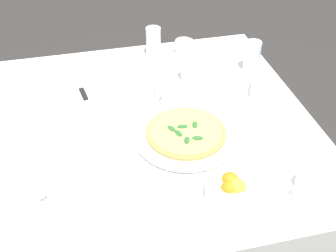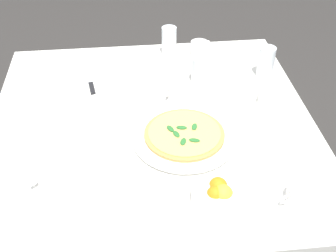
{
  "view_description": "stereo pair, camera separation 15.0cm",
  "coord_description": "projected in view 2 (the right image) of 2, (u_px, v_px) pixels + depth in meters",
  "views": [
    {
      "loc": [
        -1.19,
        0.22,
        1.69
      ],
      "look_at": [
        -0.05,
        -0.05,
        0.75
      ],
      "focal_mm": 46.6,
      "sensor_mm": 36.0,
      "label": 1
    },
    {
      "loc": [
        -1.22,
        0.07,
        1.69
      ],
      "look_at": [
        -0.05,
        -0.05,
        0.75
      ],
      "focal_mm": 46.6,
      "sensor_mm": 36.0,
      "label": 2
    }
  ],
  "objects": [
    {
      "name": "ground_plane",
      "position": [
        156.0,
        247.0,
        2.01
      ],
      "size": [
        8.0,
        8.0,
        0.0
      ],
      "primitive_type": "plane",
      "color": "#33302D"
    },
    {
      "name": "dining_table",
      "position": [
        153.0,
        149.0,
        1.63
      ],
      "size": [
        1.15,
        1.15,
        0.73
      ],
      "color": "white",
      "rests_on": "ground_plane"
    },
    {
      "name": "pizza_plate",
      "position": [
        184.0,
        137.0,
        1.47
      ],
      "size": [
        0.35,
        0.35,
        0.02
      ],
      "color": "white",
      "rests_on": "dining_table"
    },
    {
      "name": "pizza",
      "position": [
        184.0,
        134.0,
        1.46
      ],
      "size": [
        0.27,
        0.27,
        0.02
      ],
      "color": "tan",
      "rests_on": "pizza_plate"
    },
    {
      "name": "coffee_cup_near_left",
      "position": [
        299.0,
        195.0,
        1.24
      ],
      "size": [
        0.13,
        0.13,
        0.06
      ],
      "color": "white",
      "rests_on": "dining_table"
    },
    {
      "name": "coffee_cup_right_edge",
      "position": [
        199.0,
        50.0,
        1.9
      ],
      "size": [
        0.13,
        0.13,
        0.07
      ],
      "color": "white",
      "rests_on": "dining_table"
    },
    {
      "name": "coffee_cup_left_edge",
      "position": [
        172.0,
        88.0,
        1.67
      ],
      "size": [
        0.13,
        0.13,
        0.07
      ],
      "color": "white",
      "rests_on": "dining_table"
    },
    {
      "name": "coffee_cup_near_right",
      "position": [
        48.0,
        174.0,
        1.3
      ],
      "size": [
        0.13,
        0.13,
        0.07
      ],
      "color": "white",
      "rests_on": "dining_table"
    },
    {
      "name": "water_glass_far_right",
      "position": [
        200.0,
        72.0,
        1.73
      ],
      "size": [
        0.07,
        0.07,
        0.11
      ],
      "color": "white",
      "rests_on": "dining_table"
    },
    {
      "name": "water_glass_back_corner",
      "position": [
        169.0,
        43.0,
        1.89
      ],
      "size": [
        0.06,
        0.06,
        0.13
      ],
      "color": "white",
      "rests_on": "dining_table"
    },
    {
      "name": "water_glass_center_back",
      "position": [
        266.0,
        63.0,
        1.75
      ],
      "size": [
        0.07,
        0.07,
        0.13
      ],
      "color": "white",
      "rests_on": "dining_table"
    },
    {
      "name": "napkin_folded",
      "position": [
        91.0,
        85.0,
        1.72
      ],
      "size": [
        0.22,
        0.14,
        0.02
      ],
      "rotation": [
        0.0,
        0.0,
        0.04
      ],
      "color": "white",
      "rests_on": "dining_table"
    },
    {
      "name": "dinner_knife",
      "position": [
        90.0,
        82.0,
        1.71
      ],
      "size": [
        0.2,
        0.05,
        0.01
      ],
      "rotation": [
        0.0,
        0.0,
        0.15
      ],
      "color": "silver",
      "rests_on": "napkin_folded"
    },
    {
      "name": "citrus_bowl",
      "position": [
        218.0,
        195.0,
        1.24
      ],
      "size": [
        0.15,
        0.15,
        0.07
      ],
      "color": "white",
      "rests_on": "dining_table"
    },
    {
      "name": "menu_card",
      "position": [
        261.0,
        91.0,
        1.65
      ],
      "size": [
        0.08,
        0.04,
        0.06
      ],
      "rotation": [
        0.0,
        0.0,
        2.68
      ],
      "color": "white",
      "rests_on": "dining_table"
    }
  ]
}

